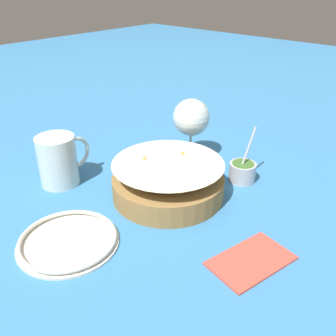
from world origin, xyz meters
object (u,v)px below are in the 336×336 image
object	(u,v)px
food_basket	(168,181)
wine_glass	(191,119)
side_plate	(69,241)
sauce_cup	(242,171)
beer_mug	(59,162)

from	to	relation	value
food_basket	wine_glass	bearing A→B (deg)	24.79
wine_glass	side_plate	distance (m)	0.44
sauce_cup	wine_glass	xyz separation A→B (m)	(0.01, 0.17, 0.08)
sauce_cup	beer_mug	size ratio (longest dim) A/B	0.95
sauce_cup	side_plate	distance (m)	0.42
sauce_cup	wine_glass	size ratio (longest dim) A/B	0.78
sauce_cup	beer_mug	bearing A→B (deg)	133.57
food_basket	sauce_cup	xyz separation A→B (m)	(0.17, -0.08, -0.01)
sauce_cup	beer_mug	xyz separation A→B (m)	(-0.29, 0.31, 0.03)
food_basket	side_plate	bearing A→B (deg)	175.08
food_basket	wine_glass	size ratio (longest dim) A/B	1.51
food_basket	wine_glass	xyz separation A→B (m)	(0.18, 0.08, 0.07)
beer_mug	wine_glass	bearing A→B (deg)	-24.93
beer_mug	side_plate	bearing A→B (deg)	-120.35
food_basket	sauce_cup	bearing A→B (deg)	-26.88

